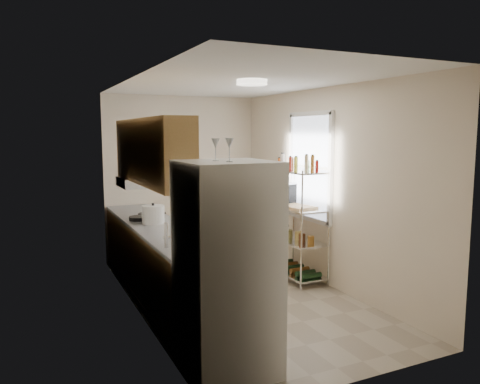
{
  "coord_description": "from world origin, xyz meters",
  "views": [
    {
      "loc": [
        -2.38,
        -5.04,
        2.02
      ],
      "look_at": [
        0.11,
        0.25,
        1.27
      ],
      "focal_mm": 35.0,
      "sensor_mm": 36.0,
      "label": 1
    }
  ],
  "objects_px": {
    "frying_pan_large": "(140,218)",
    "espresso_machine": "(286,193)",
    "refrigerator": "(227,268)",
    "rice_cooker": "(153,214)",
    "cutting_board": "(298,207)"
  },
  "relations": [
    {
      "from": "refrigerator",
      "to": "cutting_board",
      "type": "bearing_deg",
      "value": 44.6
    },
    {
      "from": "refrigerator",
      "to": "cutting_board",
      "type": "distance_m",
      "value": 2.59
    },
    {
      "from": "frying_pan_large",
      "to": "cutting_board",
      "type": "relative_size",
      "value": 0.62
    },
    {
      "from": "rice_cooker",
      "to": "frying_pan_large",
      "type": "relative_size",
      "value": 1.01
    },
    {
      "from": "frying_pan_large",
      "to": "espresso_machine",
      "type": "bearing_deg",
      "value": -16.66
    },
    {
      "from": "refrigerator",
      "to": "cutting_board",
      "type": "relative_size",
      "value": 4.05
    },
    {
      "from": "frying_pan_large",
      "to": "espresso_machine",
      "type": "relative_size",
      "value": 0.88
    },
    {
      "from": "refrigerator",
      "to": "espresso_machine",
      "type": "height_order",
      "value": "refrigerator"
    },
    {
      "from": "frying_pan_large",
      "to": "espresso_machine",
      "type": "height_order",
      "value": "espresso_machine"
    },
    {
      "from": "cutting_board",
      "to": "rice_cooker",
      "type": "bearing_deg",
      "value": 169.93
    },
    {
      "from": "rice_cooker",
      "to": "refrigerator",
      "type": "bearing_deg",
      "value": -88.62
    },
    {
      "from": "refrigerator",
      "to": "rice_cooker",
      "type": "xyz_separation_m",
      "value": [
        -0.05,
        2.15,
        0.12
      ]
    },
    {
      "from": "rice_cooker",
      "to": "espresso_machine",
      "type": "height_order",
      "value": "espresso_machine"
    },
    {
      "from": "espresso_machine",
      "to": "cutting_board",
      "type": "bearing_deg",
      "value": -108.42
    },
    {
      "from": "refrigerator",
      "to": "frying_pan_large",
      "type": "bearing_deg",
      "value": 93.58
    }
  ]
}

